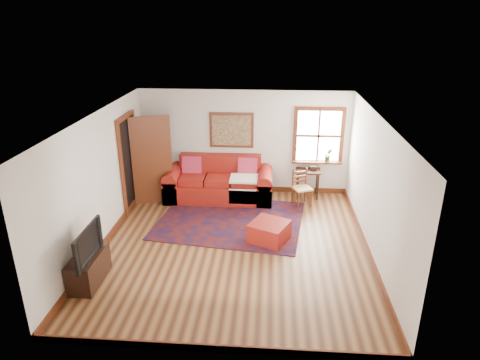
# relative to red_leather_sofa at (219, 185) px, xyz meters

# --- Properties ---
(ground) EXTENTS (5.50, 5.50, 0.00)m
(ground) POSITION_rel_red_leather_sofa_xyz_m (0.55, -2.27, -0.33)
(ground) COLOR #452512
(ground) RESTS_ON ground
(room_envelope) EXTENTS (5.04, 5.54, 2.52)m
(room_envelope) POSITION_rel_red_leather_sofa_xyz_m (0.55, -2.25, 1.33)
(room_envelope) COLOR silver
(room_envelope) RESTS_ON ground
(window) EXTENTS (1.18, 0.20, 1.38)m
(window) POSITION_rel_red_leather_sofa_xyz_m (2.33, 0.44, 0.99)
(window) COLOR white
(window) RESTS_ON ground
(doorway) EXTENTS (0.89, 1.08, 2.14)m
(doorway) POSITION_rel_red_leather_sofa_xyz_m (-1.65, -0.48, 0.74)
(doorway) COLOR black
(doorway) RESTS_ON ground
(framed_artwork) EXTENTS (1.05, 0.07, 0.85)m
(framed_artwork) POSITION_rel_red_leather_sofa_xyz_m (0.25, 0.45, 1.22)
(framed_artwork) COLOR #5E2914
(framed_artwork) RESTS_ON ground
(persian_rug) EXTENTS (3.27, 2.76, 0.02)m
(persian_rug) POSITION_rel_red_leather_sofa_xyz_m (0.37, -1.20, -0.32)
(persian_rug) COLOR #4E120B
(persian_rug) RESTS_ON ground
(red_leather_sofa) EXTENTS (2.51, 1.04, 0.98)m
(red_leather_sofa) POSITION_rel_red_leather_sofa_xyz_m (0.00, 0.00, 0.00)
(red_leather_sofa) COLOR maroon
(red_leather_sofa) RESTS_ON ground
(red_ottoman) EXTENTS (0.89, 0.89, 0.38)m
(red_ottoman) POSITION_rel_red_leather_sofa_xyz_m (1.21, -2.00, -0.14)
(red_ottoman) COLOR maroon
(red_ottoman) RESTS_ON ground
(side_table) EXTENTS (0.57, 0.43, 0.68)m
(side_table) POSITION_rel_red_leather_sofa_xyz_m (2.09, 0.20, 0.24)
(side_table) COLOR black
(side_table) RESTS_ON ground
(ladder_back_chair) EXTENTS (0.51, 0.50, 0.84)m
(ladder_back_chair) POSITION_rel_red_leather_sofa_xyz_m (1.91, -0.26, 0.12)
(ladder_back_chair) COLOR tan
(ladder_back_chair) RESTS_ON ground
(media_cabinet) EXTENTS (0.41, 0.91, 0.50)m
(media_cabinet) POSITION_rel_red_leather_sofa_xyz_m (-1.73, -3.59, -0.08)
(media_cabinet) COLOR black
(media_cabinet) RESTS_ON ground
(television) EXTENTS (0.13, 0.97, 0.56)m
(television) POSITION_rel_red_leather_sofa_xyz_m (-1.71, -3.71, 0.45)
(television) COLOR black
(television) RESTS_ON media_cabinet
(candle_hurricane) EXTENTS (0.12, 0.12, 0.18)m
(candle_hurricane) POSITION_rel_red_leather_sofa_xyz_m (-1.68, -3.22, 0.26)
(candle_hurricane) COLOR silver
(candle_hurricane) RESTS_ON media_cabinet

